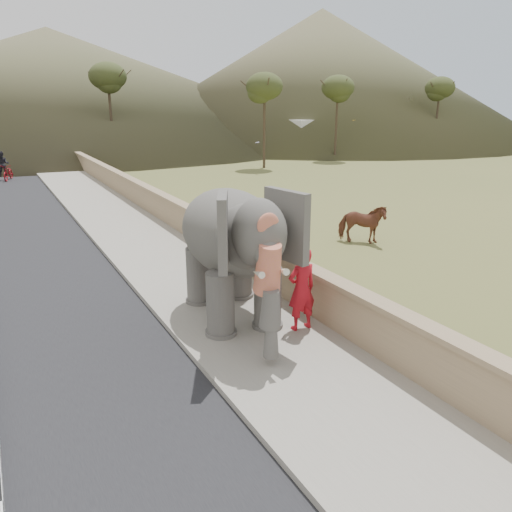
{
  "coord_description": "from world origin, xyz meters",
  "views": [
    {
      "loc": [
        -4.45,
        -5.23,
        4.75
      ],
      "look_at": [
        0.2,
        3.39,
        1.7
      ],
      "focal_mm": 35.0,
      "sensor_mm": 36.0,
      "label": 1
    }
  ],
  "objects": [
    {
      "name": "elephant_and_man",
      "position": [
        0.02,
        4.16,
        1.63
      ],
      "size": [
        2.63,
        4.37,
        2.98
      ],
      "color": "#625F59",
      "rests_on": "ground"
    },
    {
      "name": "parapet",
      "position": [
        1.65,
        10.0,
        0.55
      ],
      "size": [
        0.3,
        120.0,
        1.1
      ],
      "primitive_type": "cube",
      "color": "tan",
      "rests_on": "ground"
    },
    {
      "name": "hill_right",
      "position": [
        36.0,
        52.0,
        8.0
      ],
      "size": [
        56.0,
        56.0,
        16.0
      ],
      "primitive_type": "cone",
      "color": "brown",
      "rests_on": "ground"
    },
    {
      "name": "walkway",
      "position": [
        0.0,
        10.0,
        0.07
      ],
      "size": [
        3.0,
        120.0,
        0.15
      ],
      "primitive_type": "cube",
      "color": "#9E9687",
      "rests_on": "ground"
    },
    {
      "name": "bus_orange",
      "position": [
        31.25,
        32.46,
        1.55
      ],
      "size": [
        11.23,
        3.9,
        3.1
      ],
      "primitive_type": "cube",
      "rotation": [
        0.0,
        0.0,
        1.44
      ],
      "color": "gold",
      "rests_on": "ground"
    },
    {
      "name": "motorcyclist",
      "position": [
        -3.34,
        29.54,
        0.69
      ],
      "size": [
        1.26,
        1.99,
        1.81
      ],
      "color": "maroon",
      "rests_on": "ground"
    },
    {
      "name": "bus_white",
      "position": [
        26.39,
        35.65,
        1.55
      ],
      "size": [
        11.25,
        4.11,
        3.1
      ],
      "primitive_type": "cube",
      "rotation": [
        0.0,
        0.0,
        1.72
      ],
      "color": "white",
      "rests_on": "ground"
    },
    {
      "name": "ground",
      "position": [
        0.0,
        0.0,
        0.0
      ],
      "size": [
        160.0,
        160.0,
        0.0
      ],
      "primitive_type": "plane",
      "color": "olive",
      "rests_on": "ground"
    },
    {
      "name": "cow",
      "position": [
        6.75,
        7.81,
        0.69
      ],
      "size": [
        1.69,
        1.67,
        1.38
      ],
      "primitive_type": "imported",
      "rotation": [
        0.0,
        0.0,
        0.81
      ],
      "color": "brown",
      "rests_on": "ground"
    },
    {
      "name": "trees",
      "position": [
        3.04,
        31.44,
        3.95
      ],
      "size": [
        47.48,
        36.27,
        9.25
      ],
      "color": "#473828",
      "rests_on": "ground"
    },
    {
      "name": "distant_car",
      "position": [
        18.2,
        34.57,
        0.72
      ],
      "size": [
        4.56,
        3.17,
        1.44
      ],
      "primitive_type": "imported",
      "rotation": [
        0.0,
        0.0,
        1.18
      ],
      "color": "#B7B6BD",
      "rests_on": "ground"
    },
    {
      "name": "hill_far",
      "position": [
        5.0,
        70.0,
        7.0
      ],
      "size": [
        80.0,
        80.0,
        14.0
      ],
      "primitive_type": "cone",
      "color": "brown",
      "rests_on": "ground"
    }
  ]
}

